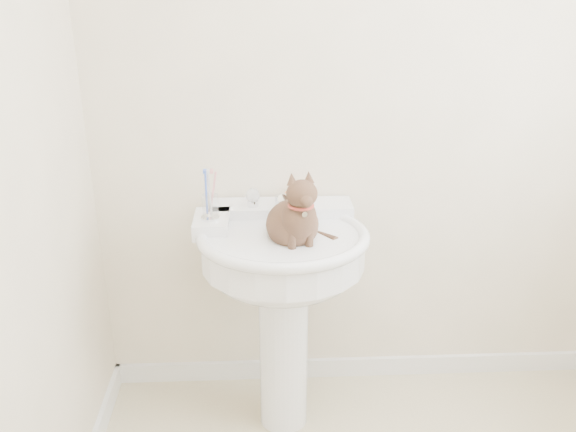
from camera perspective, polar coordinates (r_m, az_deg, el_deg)
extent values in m
cube|color=white|center=(2.89, 6.64, -13.82)|extent=(2.20, 0.02, 0.09)
cylinder|color=white|center=(2.46, -0.42, -12.64)|extent=(0.19, 0.19, 0.68)
cylinder|color=white|center=(2.23, -0.45, -3.30)|extent=(0.60, 0.60, 0.13)
ellipsoid|color=white|center=(2.26, -0.44, -4.77)|extent=(0.55, 0.48, 0.21)
torus|color=white|center=(2.21, -0.45, -1.90)|extent=(0.63, 0.63, 0.04)
cube|color=white|center=(2.40, -0.66, 0.54)|extent=(0.56, 0.15, 0.06)
cube|color=white|center=(2.29, -7.16, -0.75)|extent=(0.13, 0.20, 0.06)
cylinder|color=silver|center=(2.33, -0.63, 1.37)|extent=(0.05, 0.05, 0.05)
cylinder|color=silver|center=(2.28, -0.58, 1.62)|extent=(0.04, 0.04, 0.14)
sphere|color=white|center=(2.35, -3.33, 1.95)|extent=(0.06, 0.06, 0.06)
sphere|color=white|center=(2.35, 2.03, 2.05)|extent=(0.06, 0.06, 0.06)
cube|color=orange|center=(2.42, 0.86, 1.94)|extent=(0.10, 0.08, 0.03)
cylinder|color=silver|center=(2.26, -7.23, -0.15)|extent=(0.07, 0.07, 0.01)
cylinder|color=white|center=(2.24, -7.29, 0.94)|extent=(0.06, 0.06, 0.09)
cylinder|color=blue|center=(2.22, -7.66, 2.13)|extent=(0.01, 0.01, 0.17)
cylinder|color=silver|center=(2.22, -7.35, 2.14)|extent=(0.01, 0.01, 0.17)
cylinder|color=pink|center=(2.22, -7.04, 2.14)|extent=(0.01, 0.01, 0.17)
ellipsoid|color=brown|center=(2.18, 0.52, -0.77)|extent=(0.19, 0.22, 0.17)
ellipsoid|color=brown|center=(2.08, 0.65, -0.24)|extent=(0.12, 0.12, 0.16)
ellipsoid|color=brown|center=(2.02, 0.70, 2.06)|extent=(0.11, 0.10, 0.10)
cone|color=brown|center=(2.02, -0.16, 3.54)|extent=(0.04, 0.04, 0.04)
cone|color=brown|center=(2.02, 1.52, 3.57)|extent=(0.04, 0.04, 0.04)
cylinder|color=brown|center=(2.22, 3.05, -1.93)|extent=(0.03, 0.03, 0.20)
torus|color=maroon|center=(2.05, 0.68, 0.97)|extent=(0.09, 0.09, 0.01)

